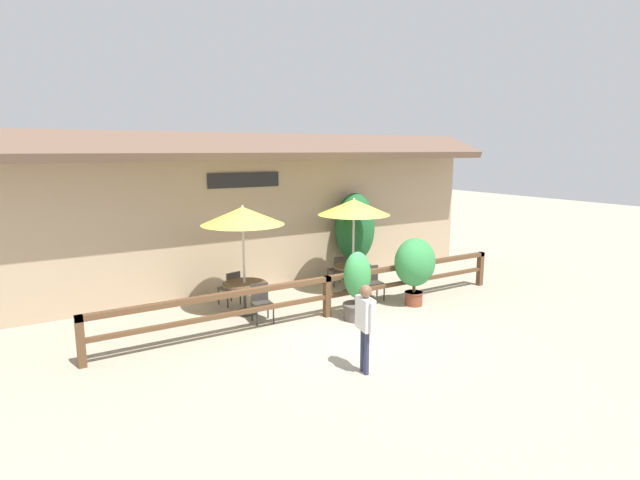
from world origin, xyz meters
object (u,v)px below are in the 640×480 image
(patio_umbrella_middle, at_px, (354,207))
(potted_plant_corner_fern, at_px, (357,285))
(chair_near_streetside, at_px, (261,301))
(dining_table_middle, at_px, (353,271))
(dining_table_near, at_px, (245,289))
(chair_near_wallside, at_px, (231,286))
(potted_plant_tall_tropical, at_px, (415,264))
(chair_middle_streetside, at_px, (373,281))
(pedestrian, at_px, (365,317))
(chair_middle_wallside, at_px, (338,269))
(patio_umbrella_near, at_px, (243,216))
(potted_plant_entrance_palm, at_px, (355,229))

(patio_umbrella_middle, height_order, potted_plant_corner_fern, patio_umbrella_middle)
(chair_near_streetside, distance_m, dining_table_middle, 3.19)
(dining_table_near, bearing_deg, chair_near_wallside, 94.23)
(dining_table_middle, relative_size, potted_plant_tall_tropical, 0.61)
(chair_middle_streetside, relative_size, pedestrian, 0.55)
(patio_umbrella_middle, distance_m, potted_plant_tall_tropical, 2.22)
(chair_middle_wallside, bearing_deg, pedestrian, 65.60)
(patio_umbrella_near, height_order, potted_plant_corner_fern, patio_umbrella_near)
(chair_near_streetside, height_order, potted_plant_corner_fern, potted_plant_corner_fern)
(chair_near_streetside, relative_size, potted_plant_tall_tropical, 0.51)
(chair_near_streetside, height_order, potted_plant_tall_tropical, potted_plant_tall_tropical)
(potted_plant_corner_fern, bearing_deg, chair_near_wallside, 129.02)
(potted_plant_entrance_palm, bearing_deg, patio_umbrella_near, -162.71)
(chair_middle_wallside, height_order, potted_plant_tall_tropical, potted_plant_tall_tropical)
(chair_near_wallside, bearing_deg, dining_table_middle, 154.08)
(chair_near_wallside, xyz_separation_m, chair_middle_streetside, (3.30, -1.43, 0.00))
(patio_umbrella_middle, xyz_separation_m, chair_middle_streetside, (0.08, -0.77, -1.82))
(dining_table_middle, xyz_separation_m, potted_plant_entrance_palm, (0.90, 1.19, 0.90))
(potted_plant_tall_tropical, bearing_deg, chair_near_wallside, 148.12)
(patio_umbrella_near, xyz_separation_m, dining_table_near, (0.00, 0.00, -1.71))
(chair_near_streetside, bearing_deg, chair_middle_streetside, 7.99)
(chair_near_streetside, distance_m, chair_middle_streetside, 3.16)
(dining_table_near, relative_size, potted_plant_tall_tropical, 0.61)
(potted_plant_corner_fern, bearing_deg, chair_near_streetside, 151.63)
(patio_umbrella_middle, bearing_deg, chair_middle_streetside, -83.96)
(chair_near_streetside, bearing_deg, pedestrian, -76.25)
(patio_umbrella_near, relative_size, dining_table_near, 2.49)
(patio_umbrella_near, height_order, chair_near_streetside, patio_umbrella_near)
(chair_middle_streetside, bearing_deg, potted_plant_entrance_palm, 77.51)
(chair_near_wallside, height_order, potted_plant_corner_fern, potted_plant_corner_fern)
(patio_umbrella_near, relative_size, chair_middle_wallside, 2.99)
(chair_near_streetside, relative_size, chair_near_wallside, 1.00)
(patio_umbrella_middle, relative_size, potted_plant_entrance_palm, 1.00)
(patio_umbrella_middle, bearing_deg, pedestrian, -123.22)
(dining_table_near, height_order, pedestrian, pedestrian)
(chair_near_wallside, bearing_deg, chair_middle_streetside, 142.30)
(dining_table_near, height_order, dining_table_middle, same)
(chair_middle_streetside, bearing_deg, potted_plant_corner_fern, -129.87)
(chair_near_streetside, bearing_deg, potted_plant_entrance_palm, 33.77)
(chair_near_streetside, relative_size, chair_middle_wallside, 1.00)
(patio_umbrella_near, height_order, chair_near_wallside, patio_umbrella_near)
(dining_table_near, relative_size, pedestrian, 0.66)
(potted_plant_tall_tropical, bearing_deg, dining_table_middle, 109.53)
(dining_table_middle, distance_m, chair_middle_wallside, 0.77)
(patio_umbrella_near, relative_size, potted_plant_corner_fern, 1.63)
(patio_umbrella_near, bearing_deg, potted_plant_entrance_palm, 17.29)
(chair_near_wallside, relative_size, potted_plant_entrance_palm, 0.34)
(chair_middle_wallside, xyz_separation_m, potted_plant_entrance_palm, (0.88, 0.42, 1.02))
(patio_umbrella_near, xyz_separation_m, chair_middle_streetside, (3.24, -0.69, -1.82))
(patio_umbrella_middle, relative_size, potted_plant_corner_fern, 1.63)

